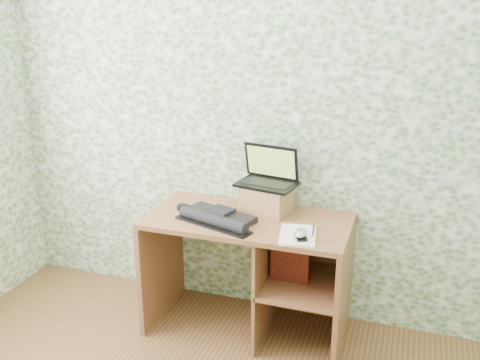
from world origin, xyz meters
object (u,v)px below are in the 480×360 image
(desk, at_px, (262,259))
(riser, at_px, (266,198))
(keyboard, at_px, (217,218))
(notepad, at_px, (298,235))
(laptop, at_px, (269,175))

(desk, height_order, riser, riser)
(riser, distance_m, keyboard, 0.34)
(riser, relative_size, keyboard, 0.54)
(desk, xyz_separation_m, riser, (-0.01, 0.12, 0.35))
(riser, height_order, keyboard, riser)
(riser, bearing_deg, notepad, -49.02)
(notepad, bearing_deg, riser, 121.13)
(riser, bearing_deg, keyboard, -132.56)
(keyboard, relative_size, notepad, 1.81)
(desk, distance_m, riser, 0.37)
(desk, distance_m, laptop, 0.51)
(riser, xyz_separation_m, laptop, (0.00, 0.04, 0.14))
(laptop, bearing_deg, keyboard, -118.79)
(riser, distance_m, laptop, 0.14)
(riser, bearing_deg, desk, -86.39)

